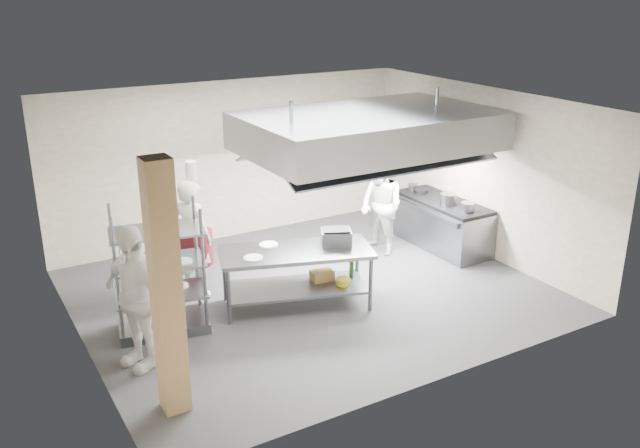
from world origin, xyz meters
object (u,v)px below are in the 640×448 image
island (296,278)px  chef_head (193,238)px  chef_plating (135,297)px  stockpot (448,199)px  pass_rack (159,270)px  griddle (336,237)px  cooking_range (442,225)px  chef_line (381,206)px

island → chef_head: bearing=153.3°
island → chef_plating: bearing=-151.1°
chef_head → stockpot: chef_head is taller
pass_rack → chef_plating: 0.93m
chef_plating → pass_rack: bearing=123.0°
chef_plating → griddle: size_ratio=4.27×
island → pass_rack: (-2.00, 0.28, 0.47)m
griddle → stockpot: bearing=38.9°
cooking_range → griddle: (-2.85, -0.88, 0.60)m
island → chef_head: chef_head is taller
pass_rack → cooking_range: pass_rack is taller
island → chef_plating: size_ratio=1.18×
cooking_range → griddle: bearing=-162.9°
griddle → chef_plating: bearing=-147.6°
cooking_range → chef_plating: bearing=-168.2°
cooking_range → chef_line: (-1.15, 0.33, 0.47)m
stockpot → griddle: bearing=-166.7°
chef_head → griddle: chef_head is taller
chef_plating → cooking_range: bearing=81.0°
chef_line → griddle: (-1.70, -1.21, 0.13)m
stockpot → chef_line: bearing=152.5°
chef_head → cooking_range: bearing=-123.3°
chef_head → island: bearing=-163.6°
chef_line → chef_plating: 5.15m
cooking_range → stockpot: size_ratio=6.85×
griddle → chef_head: bearing=170.7°
island → chef_plating: 2.64m
cooking_range → griddle: 3.05m
chef_head → stockpot: 4.63m
cooking_range → pass_rack: bearing=-174.7°
island → cooking_range: 3.59m
island → griddle: (0.64, -0.09, 0.56)m
pass_rack → stockpot: size_ratio=6.36×
chef_head → griddle: bearing=-153.4°
island → stockpot: (3.41, 0.57, 0.55)m
stockpot → chef_plating: bearing=-170.1°
chef_line → chef_plating: bearing=-80.0°
cooking_range → stockpot: stockpot is taller
cooking_range → chef_head: chef_head is taller
chef_head → chef_line: chef_head is taller
island → pass_rack: 2.07m
island → pass_rack: size_ratio=1.22×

